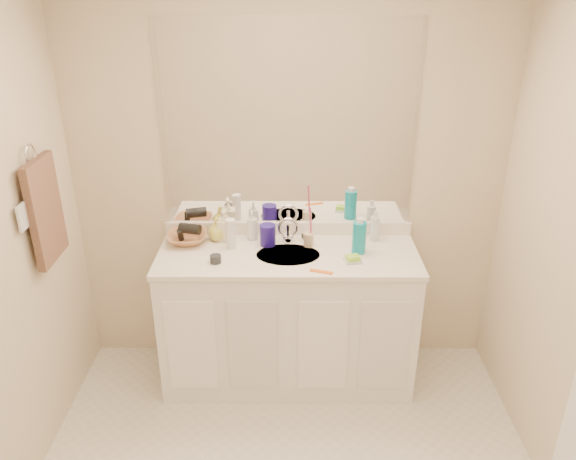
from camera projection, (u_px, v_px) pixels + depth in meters
The scene contains 25 objects.
wall_back at pixel (288, 185), 3.38m from camera, with size 2.60×0.02×2.40m, color beige.
vanity_cabinet at pixel (288, 319), 3.45m from camera, with size 1.50×0.55×0.85m, color white.
countertop at pixel (288, 255), 3.27m from camera, with size 1.52×0.57×0.03m, color white.
backsplash at pixel (288, 228), 3.48m from camera, with size 1.52×0.03×0.08m, color white.
sink_basin at pixel (288, 256), 3.25m from camera, with size 0.37×0.37×0.02m, color #B7ADA0.
faucet at pixel (288, 233), 3.39m from camera, with size 0.02×0.02×0.11m, color silver.
mirror at pixel (288, 126), 3.22m from camera, with size 1.48×0.01×1.20m, color white.
blue_mug at pixel (268, 235), 3.34m from camera, with size 0.09×0.09×0.13m, color navy.
tan_cup at pixel (309, 240), 3.33m from camera, with size 0.06×0.06×0.08m, color beige.
toothbrush at pixel (311, 223), 3.29m from camera, with size 0.01×0.01×0.20m, color #DA3965.
mouthwash_bottle at pixel (359, 237), 3.24m from camera, with size 0.08×0.08×0.19m, color #0E92AC.
clear_pump_bottle at pixel (375, 229), 3.39m from camera, with size 0.06×0.06×0.15m, color silver.
soap_dish at pixel (353, 261), 3.16m from camera, with size 0.09×0.08×0.01m, color silver.
green_soap at pixel (353, 258), 3.16m from camera, with size 0.07×0.05×0.03m, color #9CDF36.
orange_comb at pixel (321, 272), 3.06m from camera, with size 0.13×0.03×0.01m, color orange.
dark_jar at pixel (216, 259), 3.15m from camera, with size 0.06×0.06×0.04m, color #25262A.
extra_white_bottle at pixel (231, 234), 3.28m from camera, with size 0.06×0.06×0.18m, color white.
soap_bottle_white at pixel (252, 225), 3.40m from camera, with size 0.07×0.07×0.18m, color white.
soap_bottle_cream at pixel (225, 225), 3.39m from camera, with size 0.09×0.09×0.20m, color #FDF5CE.
soap_bottle_yellow at pixel (217, 229), 3.39m from camera, with size 0.11×0.11×0.14m, color #DAD755.
wicker_basket at pixel (187, 238), 3.38m from camera, with size 0.24×0.24×0.06m, color #AF6F46.
hair_dryer at pixel (190, 229), 3.35m from camera, with size 0.06×0.06×0.13m, color black.
towel_ring at pixel (30, 154), 2.76m from camera, with size 0.11×0.11×0.01m, color silver.
hand_towel at pixel (45, 211), 2.89m from camera, with size 0.04×0.32×0.55m, color #4C3328.
switch_plate at pixel (22, 217), 2.68m from camera, with size 0.01×0.09×0.13m, color silver.
Camera 1 is at (0.01, -1.88, 2.37)m, focal length 35.00 mm.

